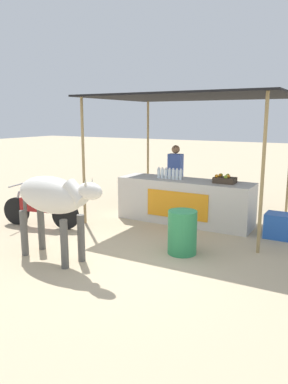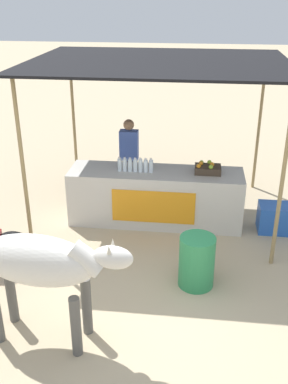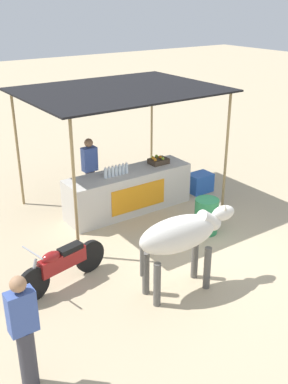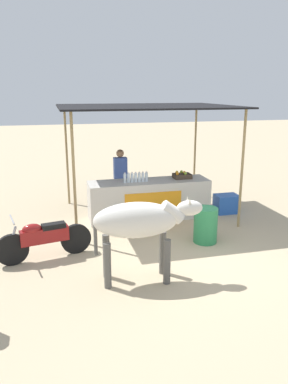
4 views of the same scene
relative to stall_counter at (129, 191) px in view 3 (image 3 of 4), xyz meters
name	(u,v)px [view 3 (image 3 of 4)]	position (x,y,z in m)	size (l,w,h in m)	color
ground_plane	(190,250)	(0.00, -2.20, -0.48)	(60.00, 60.00, 0.00)	tan
stall_counter	(129,191)	(0.00, 0.00, 0.00)	(3.00, 0.82, 0.96)	beige
stall_awning	(120,94)	(0.00, 0.30, 2.17)	(4.20, 3.20, 2.77)	black
water_bottle_row	(116,171)	(-0.35, -0.05, 0.59)	(0.61, 0.07, 0.25)	silver
fruit_crate	(158,161)	(0.88, 0.05, 0.55)	(0.44, 0.32, 0.18)	#3F3326
vendor_behind_counter	(90,172)	(-0.58, 0.75, 0.37)	(0.34, 0.22, 1.65)	#383842
cooler_box	(200,183)	(2.09, -0.10, -0.24)	(0.60, 0.44, 0.48)	blue
water_barrel	(206,216)	(0.75, -1.81, -0.10)	(0.50, 0.50, 0.76)	#2D8C51
cow	(181,236)	(-0.98, -3.08, 0.55)	(1.84, 0.66, 1.44)	silver
motorcycle_parked	(62,264)	(-2.55, -1.84, -0.05)	(1.78, 0.61, 0.90)	black
passerby_on_street	(24,332)	(-3.84, -3.60, 0.37)	(0.34, 0.22, 1.65)	#383842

